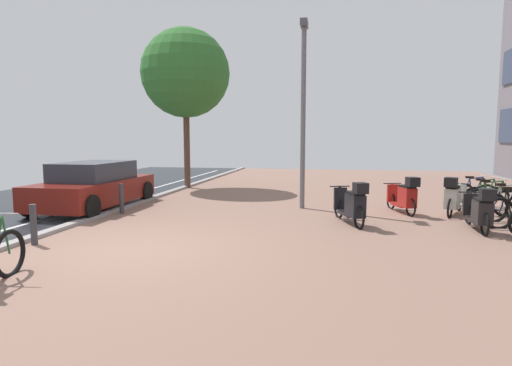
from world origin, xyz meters
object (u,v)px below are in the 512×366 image
scooter_mid (405,196)px  bollard_near (34,225)px  bollard_far (122,199)px  bicycle_rack_05 (486,198)px  parked_car_near (94,186)px  lamp_post (303,105)px  scooter_far (480,211)px  bicycle_rack_04 (492,202)px  bicycle_rack_06 (475,195)px  street_tree (186,73)px  scooter_near (454,197)px  scooter_extra (352,205)px  bicycle_rack_03 (507,207)px

scooter_mid → bollard_near: bearing=-147.7°
bollard_far → bicycle_rack_05: bearing=13.1°
parked_car_near → lamp_post: size_ratio=0.79×
scooter_mid → scooter_far: bearing=-57.4°
scooter_mid → bollard_far: 7.58m
scooter_far → bicycle_rack_05: bearing=69.5°
bicycle_rack_04 → bicycle_rack_06: bicycle_rack_04 is taller
bicycle_rack_05 → bollard_far: bearing=-166.9°
bollard_near → scooter_mid: bearing=32.3°
bicycle_rack_05 → street_tree: street_tree is taller
bicycle_rack_05 → scooter_near: 1.41m
bicycle_rack_06 → scooter_far: size_ratio=0.75×
scooter_near → bicycle_rack_04: bearing=6.9°
scooter_near → parked_car_near: 9.91m
scooter_mid → bicycle_rack_04: bearing=2.5°
lamp_post → scooter_near: bearing=-5.5°
parked_car_near → street_tree: (0.93, 5.18, 3.92)m
scooter_mid → scooter_extra: size_ratio=0.91×
bollard_near → scooter_extra: bearing=26.4°
bicycle_rack_05 → bollard_far: size_ratio=1.68×
scooter_near → scooter_mid: 1.22m
bicycle_rack_04 → bollard_near: (-9.65, -4.80, 0.03)m
bicycle_rack_05 → lamp_post: lamp_post is taller
bicycle_rack_04 → lamp_post: lamp_post is taller
scooter_near → scooter_extra: 3.16m
bicycle_rack_06 → lamp_post: 5.80m
bicycle_rack_04 → bicycle_rack_05: (0.10, 0.78, -0.01)m
bicycle_rack_04 → bicycle_rack_05: bicycle_rack_04 is taller
bicycle_rack_05 → scooter_near: scooter_near is taller
scooter_mid → bollard_far: size_ratio=2.00×
bicycle_rack_04 → scooter_far: size_ratio=0.80×
scooter_extra → bollard_near: 6.71m
bicycle_rack_04 → bicycle_rack_06: size_ratio=1.07×
bicycle_rack_06 → bollard_far: bearing=-162.6°
bicycle_rack_06 → lamp_post: size_ratio=0.25×
scooter_mid → scooter_extra: 2.25m
bicycle_rack_04 → parked_car_near: (-10.86, -0.81, 0.28)m
bollard_far → scooter_near: bearing=8.9°
bicycle_rack_03 → bollard_far: (-9.70, -0.69, 0.05)m
bicycle_rack_03 → bollard_far: 9.72m
bicycle_rack_03 → bollard_far: bicycle_rack_03 is taller
scooter_near → bollard_far: size_ratio=2.05×
bicycle_rack_04 → parked_car_near: bearing=-175.7°
bicycle_rack_03 → bollard_near: (-9.70, -4.02, 0.03)m
parked_car_near → scooter_near: bearing=4.0°
bicycle_rack_03 → bicycle_rack_05: size_ratio=1.03×
bicycle_rack_05 → scooter_far: bearing=-110.5°
bicycle_rack_03 → bicycle_rack_06: 2.36m
scooter_far → street_tree: bearing=144.5°
scooter_near → lamp_post: (-3.98, 0.38, 2.47)m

